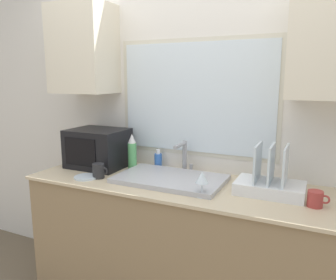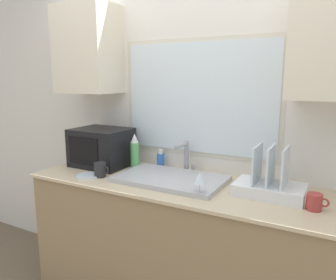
{
  "view_description": "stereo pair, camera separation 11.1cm",
  "coord_description": "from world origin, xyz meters",
  "px_view_note": "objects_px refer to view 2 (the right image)",
  "views": [
    {
      "loc": [
        0.82,
        -1.54,
        1.61
      ],
      "look_at": [
        -0.05,
        0.29,
        1.22
      ],
      "focal_mm": 35.0,
      "sensor_mm": 36.0,
      "label": 1
    },
    {
      "loc": [
        0.92,
        -1.49,
        1.61
      ],
      "look_at": [
        -0.05,
        0.29,
        1.22
      ],
      "focal_mm": 35.0,
      "sensor_mm": 36.0,
      "label": 2
    }
  ],
  "objects_px": {
    "mug_near_sink": "(100,170)",
    "wine_glass": "(200,179)",
    "dish_rack": "(270,185)",
    "soap_bottle": "(161,160)",
    "faucet": "(186,154)",
    "spray_bottle": "(135,152)",
    "microwave": "(102,147)"
  },
  "relations": [
    {
      "from": "mug_near_sink",
      "to": "wine_glass",
      "type": "relative_size",
      "value": 0.78
    },
    {
      "from": "dish_rack",
      "to": "soap_bottle",
      "type": "height_order",
      "value": "dish_rack"
    },
    {
      "from": "faucet",
      "to": "spray_bottle",
      "type": "height_order",
      "value": "spray_bottle"
    },
    {
      "from": "dish_rack",
      "to": "mug_near_sink",
      "type": "distance_m",
      "value": 1.1
    },
    {
      "from": "faucet",
      "to": "soap_bottle",
      "type": "distance_m",
      "value": 0.23
    },
    {
      "from": "faucet",
      "to": "wine_glass",
      "type": "bearing_deg",
      "value": -55.2
    },
    {
      "from": "wine_glass",
      "to": "microwave",
      "type": "bearing_deg",
      "value": 163.5
    },
    {
      "from": "faucet",
      "to": "soap_bottle",
      "type": "relative_size",
      "value": 1.59
    },
    {
      "from": "spray_bottle",
      "to": "wine_glass",
      "type": "xyz_separation_m",
      "value": [
        0.66,
        -0.33,
        -0.02
      ]
    },
    {
      "from": "faucet",
      "to": "spray_bottle",
      "type": "distance_m",
      "value": 0.39
    },
    {
      "from": "microwave",
      "to": "mug_near_sink",
      "type": "bearing_deg",
      "value": -52.58
    },
    {
      "from": "spray_bottle",
      "to": "dish_rack",
      "type": "bearing_deg",
      "value": -6.3
    },
    {
      "from": "microwave",
      "to": "spray_bottle",
      "type": "height_order",
      "value": "microwave"
    },
    {
      "from": "spray_bottle",
      "to": "soap_bottle",
      "type": "relative_size",
      "value": 1.86
    },
    {
      "from": "faucet",
      "to": "wine_glass",
      "type": "xyz_separation_m",
      "value": [
        0.28,
        -0.4,
        -0.03
      ]
    },
    {
      "from": "faucet",
      "to": "mug_near_sink",
      "type": "distance_m",
      "value": 0.6
    },
    {
      "from": "dish_rack",
      "to": "wine_glass",
      "type": "distance_m",
      "value": 0.41
    },
    {
      "from": "faucet",
      "to": "mug_near_sink",
      "type": "xyz_separation_m",
      "value": [
        -0.47,
        -0.36,
        -0.09
      ]
    },
    {
      "from": "soap_bottle",
      "to": "mug_near_sink",
      "type": "xyz_separation_m",
      "value": [
        -0.25,
        -0.39,
        -0.01
      ]
    },
    {
      "from": "dish_rack",
      "to": "faucet",
      "type": "bearing_deg",
      "value": 163.4
    },
    {
      "from": "dish_rack",
      "to": "mug_near_sink",
      "type": "height_order",
      "value": "dish_rack"
    },
    {
      "from": "microwave",
      "to": "mug_near_sink",
      "type": "xyz_separation_m",
      "value": [
        0.18,
        -0.24,
        -0.09
      ]
    },
    {
      "from": "faucet",
      "to": "wine_glass",
      "type": "distance_m",
      "value": 0.49
    },
    {
      "from": "soap_bottle",
      "to": "wine_glass",
      "type": "relative_size",
      "value": 0.97
    },
    {
      "from": "dish_rack",
      "to": "wine_glass",
      "type": "relative_size",
      "value": 2.64
    },
    {
      "from": "soap_bottle",
      "to": "microwave",
      "type": "bearing_deg",
      "value": -160.06
    },
    {
      "from": "faucet",
      "to": "microwave",
      "type": "height_order",
      "value": "microwave"
    },
    {
      "from": "faucet",
      "to": "dish_rack",
      "type": "xyz_separation_m",
      "value": [
        0.62,
        -0.19,
        -0.07
      ]
    },
    {
      "from": "mug_near_sink",
      "to": "wine_glass",
      "type": "height_order",
      "value": "wine_glass"
    },
    {
      "from": "microwave",
      "to": "dish_rack",
      "type": "relative_size",
      "value": 1.07
    },
    {
      "from": "dish_rack",
      "to": "wine_glass",
      "type": "height_order",
      "value": "dish_rack"
    },
    {
      "from": "microwave",
      "to": "wine_glass",
      "type": "xyz_separation_m",
      "value": [
        0.93,
        -0.28,
        -0.03
      ]
    }
  ]
}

